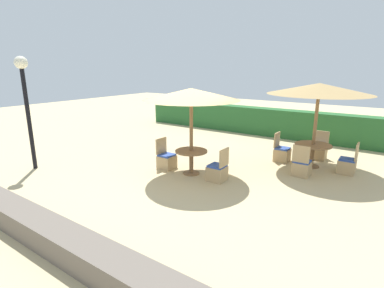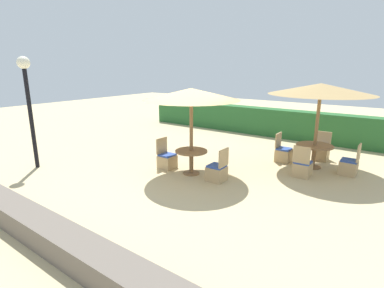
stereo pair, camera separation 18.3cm
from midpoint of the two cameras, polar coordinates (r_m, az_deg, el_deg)
The scene contains 14 objects.
ground_plane at distance 8.31m, azimuth -1.82°, elevation -6.87°, with size 40.00×40.00×0.00m, color #C6B284.
hedge_row at distance 13.86m, azimuth 15.48°, elevation 3.98°, with size 13.00×0.70×1.21m, color #28602D.
stone_border at distance 6.01m, azimuth -25.25°, elevation -14.93°, with size 10.00×0.56×0.44m, color #6B6056.
lamp_post at distance 10.02m, azimuth -28.43°, elevation 8.94°, with size 0.36×0.36×3.32m.
parasol_back_right at distance 9.60m, azimuth 23.84°, elevation 9.53°, with size 2.98×2.98×2.56m.
round_table_back_right at distance 9.90m, azimuth 22.76°, elevation -1.01°, with size 1.09×1.09×0.72m.
patio_chair_back_right_east at distance 9.77m, azimuth 28.24°, elevation -3.71°, with size 0.46×0.46×0.93m.
patio_chair_back_right_south at distance 9.05m, azimuth 20.80°, elevation -4.26°, with size 0.46×0.46×0.93m.
patio_chair_back_right_north at distance 10.90m, azimuth 23.81°, elevation -1.43°, with size 0.46×0.46×0.93m.
patio_chair_back_right_west at distance 10.28m, azimuth 17.45°, elevation -1.76°, with size 0.46×0.46×0.93m.
parasol_center at distance 8.27m, azimuth 0.50°, elevation 9.41°, with size 2.68×2.68×2.46m.
round_table_center at distance 8.62m, azimuth 0.47°, elevation -2.38°, with size 0.92×0.92×0.70m.
patio_chair_center_west at distance 9.18m, azimuth -4.27°, elevation -3.04°, with size 0.46×0.46×0.93m.
patio_chair_center_east at distance 8.20m, azimuth 5.44°, elevation -5.28°, with size 0.46×0.46×0.93m.
Camera 2 is at (4.84, -6.03, 3.05)m, focal length 28.00 mm.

